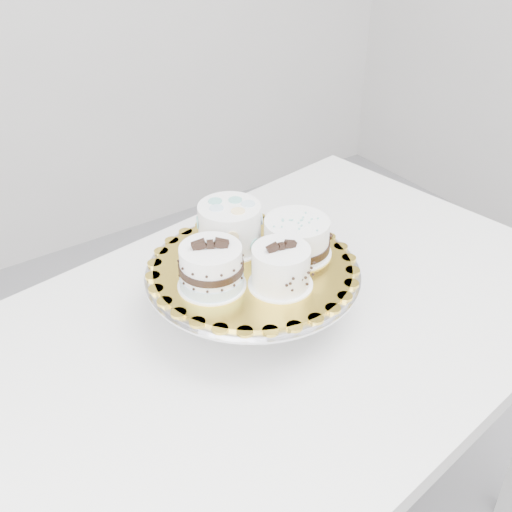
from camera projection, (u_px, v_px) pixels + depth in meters
table at (282, 349)px, 1.19m from camera, size 1.23×0.91×0.75m
cake_stand at (253, 283)px, 1.10m from camera, size 0.36×0.36×0.10m
cake_board at (253, 267)px, 1.08m from camera, size 0.44×0.44×0.00m
cake_swirl at (281, 268)px, 1.02m from camera, size 0.11×0.11×0.08m
cake_banded at (211, 268)px, 1.01m from camera, size 0.13×0.13×0.09m
cake_dots at (230, 226)px, 1.11m from camera, size 0.14×0.14×0.08m
cake_ribbon at (297, 238)px, 1.10m from camera, size 0.13×0.13×0.07m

